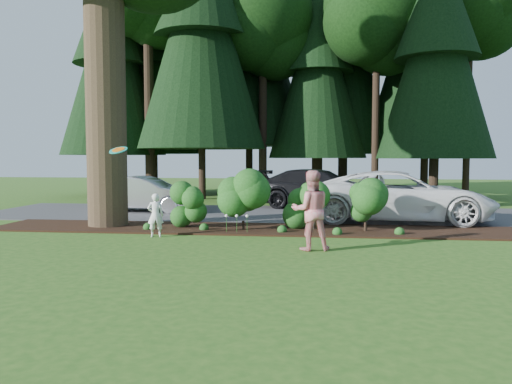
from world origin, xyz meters
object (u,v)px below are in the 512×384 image
(car_white_suv, at_px, (399,196))
(adult, at_px, (311,210))
(car_silver_wagon, at_px, (146,194))
(frisbee, at_px, (118,150))
(child, at_px, (155,215))
(car_dark_suv, at_px, (321,189))

(car_white_suv, xyz_separation_m, adult, (-2.90, -5.40, 0.06))
(car_silver_wagon, distance_m, frisbee, 6.19)
(car_white_suv, bearing_deg, child, 121.00)
(adult, xyz_separation_m, frisbee, (-5.40, 1.66, 1.46))
(car_white_suv, distance_m, adult, 6.13)
(car_silver_wagon, bearing_deg, frisbee, -164.76)
(car_white_suv, distance_m, car_dark_suv, 4.98)
(car_white_suv, xyz_separation_m, child, (-7.19, -3.95, -0.28))
(car_dark_suv, relative_size, adult, 3.01)
(car_silver_wagon, height_order, child, car_silver_wagon)
(child, bearing_deg, frisbee, -24.34)
(car_silver_wagon, height_order, adult, adult)
(car_white_suv, relative_size, adult, 3.26)
(frisbee, bearing_deg, child, -10.40)
(frisbee, bearing_deg, car_silver_wagon, 102.44)
(car_silver_wagon, bearing_deg, car_dark_suv, -69.94)
(car_white_suv, height_order, frisbee, frisbee)
(car_silver_wagon, distance_m, car_dark_suv, 7.34)
(car_white_suv, relative_size, frisbee, 11.64)
(car_silver_wagon, height_order, car_white_suv, car_white_suv)
(car_silver_wagon, distance_m, car_white_suv, 9.82)
(car_silver_wagon, xyz_separation_m, adult, (6.69, -7.49, 0.21))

